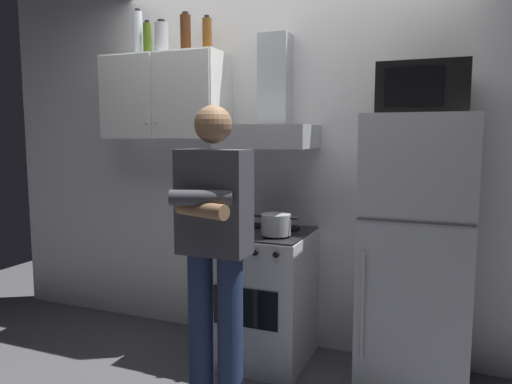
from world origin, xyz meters
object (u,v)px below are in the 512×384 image
Objects in this scene: bottle_beer_brown at (207,35)px; bottle_canister_steel at (162,38)px; refrigerator at (416,254)px; upper_cabinet at (165,98)px; stove_oven at (263,295)px; microwave at (423,89)px; person_standing at (214,244)px; bottle_vodka_clear at (138,34)px; bottle_olive_oil at (147,39)px; bottle_rum_dark at (186,34)px; range_hood at (270,118)px; cooking_pot at (276,224)px.

bottle_beer_brown reaches higher than bottle_canister_steel.
refrigerator is at bearing -6.54° from bottle_beer_brown.
upper_cabinet is 1.03× the size of stove_oven.
bottle_beer_brown is (-0.48, 0.16, 1.73)m from stove_oven.
person_standing is at bearing -148.00° from microwave.
bottle_vodka_clear reaches higher than upper_cabinet.
bottle_vodka_clear is 0.22m from bottle_canister_steel.
person_standing is 6.77× the size of bottle_olive_oil.
bottle_canister_steel reaches higher than microwave.
microwave is (1.75, -0.11, -0.01)m from upper_cabinet.
upper_cabinet is at bearing -176.22° from bottle_rum_dark.
microwave is at bearing -5.82° from bottle_beer_brown.
person_standing is 1.54m from bottle_beer_brown.
bottle_canister_steel reaches higher than person_standing.
person_standing is at bearing -39.20° from bottle_olive_oil.
refrigerator is 0.94m from microwave.
bottle_rum_dark is (-0.58, 0.74, 1.28)m from person_standing.
microwave is at bearing 90.90° from refrigerator.
refrigerator is 1.99m from bottle_beer_brown.
person_standing is (-0.05, -0.73, -0.70)m from range_hood.
upper_cabinet is 1.20× the size of range_hood.
cooking_pot is 1.48m from bottle_rum_dark.
microwave is 1.65m from bottle_rum_dark.
upper_cabinet reaches higher than cooking_pot.
refrigerator is at bearing -3.38° from bottle_olive_oil.
stove_oven is 3.14× the size of bottle_rum_dark.
bottle_beer_brown is (-1.43, 0.15, 0.43)m from microwave.
range_hood is at bearing 0.47° from bottle_vodka_clear.
bottle_olive_oil is (-0.45, -0.05, -0.00)m from bottle_beer_brown.
bottle_vodka_clear is at bearing 173.33° from stove_oven.
upper_cabinet is 0.43m from bottle_olive_oil.
cooking_pot is 1.55m from bottle_canister_steel.
bottle_beer_brown is 0.33m from bottle_canister_steel.
bottle_vodka_clear reaches higher than bottle_beer_brown.
upper_cabinet is 2.00m from refrigerator.
person_standing is (-1.00, -0.61, 0.10)m from refrigerator.
range_hood is at bearing 86.09° from person_standing.
bottle_olive_oil is (-1.88, 0.09, 0.42)m from microwave.
cooking_pot is at bearing -12.29° from bottle_olive_oil.
bottle_rum_dark reaches higher than stove_oven.
bottle_rum_dark reaches higher than bottle_canister_steel.
range_hood is 0.86m from bottle_rum_dark.
microwave is (-0.00, 0.02, 0.94)m from refrigerator.
bottle_olive_oil is (-0.13, 0.01, 0.00)m from bottle_canister_steel.
bottle_olive_oil is at bearing 176.62° from refrigerator.
cooking_pot is at bearing -42.49° from stove_oven.
bottle_olive_oil is (0.08, -0.01, -0.04)m from bottle_vodka_clear.
bottle_rum_dark reaches higher than person_standing.
bottle_vodka_clear is at bearing 176.57° from refrigerator.
upper_cabinet is at bearing -179.91° from range_hood.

